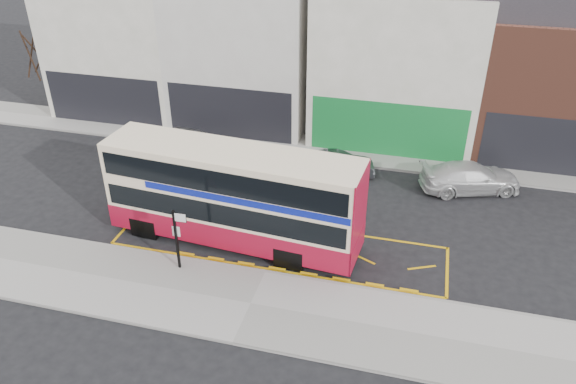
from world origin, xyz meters
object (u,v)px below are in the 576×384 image
(street_tree_left, at_px, (40,41))
(street_tree_right, at_px, (455,98))
(bus_stop_post, at_px, (177,234))
(car_white, at_px, (470,177))
(double_decker_bus, at_px, (234,195))
(car_grey, at_px, (338,165))
(car_silver, at_px, (191,143))

(street_tree_left, distance_m, street_tree_right, 24.88)
(bus_stop_post, distance_m, car_white, 14.74)
(bus_stop_post, relative_size, street_tree_right, 0.54)
(double_decker_bus, bearing_deg, car_grey, 69.26)
(car_silver, relative_size, street_tree_right, 0.92)
(car_grey, bearing_deg, street_tree_right, -68.12)
(street_tree_right, bearing_deg, bus_stop_post, -127.50)
(street_tree_left, relative_size, street_tree_right, 1.36)
(car_white, bearing_deg, bus_stop_post, 111.43)
(double_decker_bus, bearing_deg, street_tree_left, 151.19)
(bus_stop_post, height_order, car_silver, bus_stop_post)
(street_tree_right, bearing_deg, car_white, -73.28)
(car_white, bearing_deg, car_silver, 71.01)
(car_silver, height_order, street_tree_right, street_tree_right)
(car_white, xyz_separation_m, street_tree_right, (-1.12, 3.74, 2.65))
(car_white, bearing_deg, double_decker_bus, 106.69)
(car_grey, height_order, street_tree_right, street_tree_right)
(double_decker_bus, xyz_separation_m, car_white, (9.81, 6.95, -1.55))
(car_silver, bearing_deg, bus_stop_post, -156.24)
(double_decker_bus, distance_m, car_silver, 8.77)
(car_silver, xyz_separation_m, car_white, (14.81, -0.09, -0.06))
(car_grey, distance_m, street_tree_right, 7.22)
(car_grey, relative_size, street_tree_right, 0.75)
(car_white, distance_m, street_tree_right, 4.72)
(bus_stop_post, xyz_separation_m, car_grey, (4.69, 9.34, -1.17))
(bus_stop_post, distance_m, street_tree_left, 19.97)
(car_grey, distance_m, street_tree_left, 20.18)
(car_silver, distance_m, car_grey, 8.25)
(car_grey, bearing_deg, double_decker_bus, 141.09)
(double_decker_bus, relative_size, car_grey, 2.95)
(bus_stop_post, height_order, car_white, bus_stop_post)
(car_silver, xyz_separation_m, street_tree_left, (-11.16, 3.64, 3.81))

